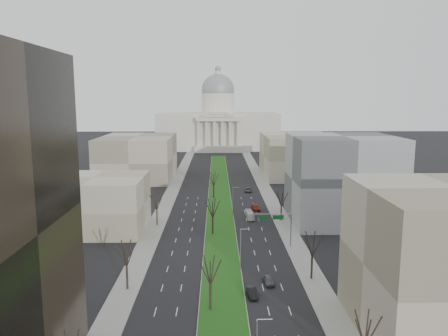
{
  "coord_description": "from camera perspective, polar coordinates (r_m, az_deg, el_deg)",
  "views": [
    {
      "loc": [
        -0.91,
        -26.94,
        34.51
      ],
      "look_at": [
        1.36,
        109.14,
        12.4
      ],
      "focal_mm": 35.0,
      "sensor_mm": 36.0,
      "label": 1
    }
  ],
  "objects": [
    {
      "name": "sidewalk_right",
      "position": [
        128.03,
        7.39,
        -6.45
      ],
      "size": [
        5.0,
        330.0,
        0.15
      ],
      "primitive_type": "cube",
      "color": "gray",
      "rests_on": "ground"
    },
    {
      "name": "car_black",
      "position": [
        79.59,
        3.68,
        -15.9
      ],
      "size": [
        2.03,
        4.64,
        1.48
      ],
      "primitive_type": "imported",
      "rotation": [
        0.0,
        0.0,
        0.11
      ],
      "color": "black",
      "rests_on": "ground"
    },
    {
      "name": "tree_median_b",
      "position": [
        110.42,
        -1.5,
        -5.2
      ],
      "size": [
        5.4,
        5.4,
        9.72
      ],
      "color": "black",
      "rests_on": "ground"
    },
    {
      "name": "tree_left_mid",
      "position": [
        81.47,
        -12.66,
        -10.74
      ],
      "size": [
        5.4,
        5.4,
        9.72
      ],
      "color": "black",
      "rests_on": "ground"
    },
    {
      "name": "building_far_right",
      "position": [
        196.92,
        9.56,
        1.66
      ],
      "size": [
        30.0,
        40.0,
        18.0
      ],
      "primitive_type": "cube",
      "color": "tan",
      "rests_on": "ground"
    },
    {
      "name": "car_grey_far",
      "position": [
        161.4,
        3.17,
        -2.87
      ],
      "size": [
        2.71,
        5.33,
        1.44
      ],
      "primitive_type": "imported",
      "rotation": [
        0.0,
        0.0,
        -0.06
      ],
      "color": "#4B4C53",
      "rests_on": "ground"
    },
    {
      "name": "ground",
      "position": [
        150.94,
        -0.59,
        -3.99
      ],
      "size": [
        600.0,
        600.0,
        0.0
      ],
      "primitive_type": "plane",
      "color": "black",
      "rests_on": "ground"
    },
    {
      "name": "tree_right_near",
      "position": [
        59.13,
        18.05,
        -19.32
      ],
      "size": [
        5.16,
        5.16,
        9.29
      ],
      "color": "black",
      "rests_on": "ground"
    },
    {
      "name": "tree_right_mid",
      "position": [
        85.48,
        11.49,
        -9.63
      ],
      "size": [
        5.52,
        5.52,
        9.94
      ],
      "color": "black",
      "rests_on": "ground"
    },
    {
      "name": "tree_median_a",
      "position": [
        72.38,
        -1.8,
        -13.12
      ],
      "size": [
        5.4,
        5.4,
        9.72
      ],
      "color": "black",
      "rests_on": "ground"
    },
    {
      "name": "tree_median_c",
      "position": [
        149.49,
        -1.36,
        -1.38
      ],
      "size": [
        5.4,
        5.4,
        9.72
      ],
      "color": "black",
      "rests_on": "ground"
    },
    {
      "name": "median",
      "position": [
        149.93,
        -0.59,
        -4.04
      ],
      "size": [
        8.0,
        222.03,
        0.2
      ],
      "color": "#999993",
      "rests_on": "ground"
    },
    {
      "name": "building_grey_right",
      "position": [
        125.98,
        15.15,
        -1.39
      ],
      "size": [
        28.0,
        26.0,
        24.0
      ],
      "primitive_type": "cube",
      "color": "#5A5D5E",
      "rests_on": "ground"
    },
    {
      "name": "streetlamp_median_c",
      "position": [
        125.59,
        1.2,
        -4.45
      ],
      "size": [
        1.9,
        0.2,
        9.16
      ],
      "color": "gray",
      "rests_on": "ground"
    },
    {
      "name": "tree_left_far",
      "position": [
        119.34,
        -8.8,
        -4.29
      ],
      "size": [
        5.28,
        5.28,
        9.5
      ],
      "color": "black",
      "rests_on": "ground"
    },
    {
      "name": "building_beige_left",
      "position": [
        119.65,
        -16.54,
        -4.45
      ],
      "size": [
        26.0,
        22.0,
        14.0
      ],
      "primitive_type": "cube",
      "color": "tan",
      "rests_on": "ground"
    },
    {
      "name": "car_red",
      "position": [
        135.92,
        4.17,
        -5.17
      ],
      "size": [
        2.54,
        5.5,
        1.55
      ],
      "primitive_type": "imported",
      "rotation": [
        0.0,
        0.0,
        0.07
      ],
      "color": "maroon",
      "rests_on": "ground"
    },
    {
      "name": "tree_right_far",
      "position": [
        123.52,
        7.52,
        -3.94
      ],
      "size": [
        5.04,
        5.04,
        9.07
      ],
      "color": "black",
      "rests_on": "ground"
    },
    {
      "name": "building_far_left",
      "position": [
        191.72,
        -11.19,
        1.41
      ],
      "size": [
        30.0,
        40.0,
        18.0
      ],
      "primitive_type": "cube",
      "color": "gray",
      "rests_on": "ground"
    },
    {
      "name": "car_grey_near",
      "position": [
        84.58,
        5.84,
        -14.37
      ],
      "size": [
        2.12,
        4.4,
        1.45
      ],
      "primitive_type": "imported",
      "rotation": [
        0.0,
        0.0,
        0.1
      ],
      "color": "#515459",
      "rests_on": "ground"
    },
    {
      "name": "box_van",
      "position": [
        126.62,
        3.39,
        -6.11
      ],
      "size": [
        2.26,
        7.65,
        2.1
      ],
      "primitive_type": "imported",
      "rotation": [
        0.0,
        0.0,
        0.07
      ],
      "color": "white",
      "rests_on": "ground"
    },
    {
      "name": "sidewalk_left",
      "position": [
        127.79,
        -8.44,
        -6.51
      ],
      "size": [
        5.0,
        330.0,
        0.15
      ],
      "primitive_type": "cube",
      "color": "gray",
      "rests_on": "ground"
    },
    {
      "name": "streetlamp_median_b",
      "position": [
        87.28,
        2.2,
        -10.67
      ],
      "size": [
        1.9,
        0.2,
        9.16
      ],
      "color": "gray",
      "rests_on": "ground"
    },
    {
      "name": "capitol",
      "position": [
        297.08,
        -0.78,
        5.72
      ],
      "size": [
        80.0,
        46.0,
        55.0
      ],
      "color": "beige",
      "rests_on": "ground"
    },
    {
      "name": "mast_arm_signs",
      "position": [
        102.06,
        7.25,
        -7.01
      ],
      "size": [
        9.12,
        0.24,
        8.09
      ],
      "color": "gray",
      "rests_on": "ground"
    }
  ]
}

